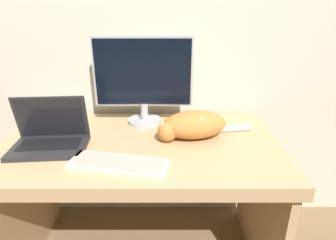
{
  "coord_description": "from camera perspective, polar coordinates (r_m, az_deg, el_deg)",
  "views": [
    {
      "loc": [
        0.13,
        -0.82,
        1.31
      ],
      "look_at": [
        0.13,
        0.33,
        0.84
      ],
      "focal_mm": 30.0,
      "sensor_mm": 36.0,
      "label": 1
    }
  ],
  "objects": [
    {
      "name": "wall_back",
      "position": [
        1.62,
        -5.05,
        21.86
      ],
      "size": [
        6.4,
        0.06,
        2.6
      ],
      "color": "beige",
      "rests_on": "ground_plane"
    },
    {
      "name": "desk",
      "position": [
        1.41,
        -5.47,
        -10.06
      ],
      "size": [
        1.31,
        0.74,
        0.71
      ],
      "color": "tan",
      "rests_on": "ground_plane"
    },
    {
      "name": "monitor",
      "position": [
        1.48,
        -5.01,
        8.39
      ],
      "size": [
        0.52,
        0.18,
        0.46
      ],
      "color": "#B2B2B7",
      "rests_on": "desk"
    },
    {
      "name": "laptop",
      "position": [
        1.37,
        -22.82,
        -3.31
      ],
      "size": [
        0.34,
        0.24,
        0.23
      ],
      "rotation": [
        0.0,
        0.0,
        0.08
      ],
      "color": "#232326",
      "rests_on": "desk"
    },
    {
      "name": "external_keyboard",
      "position": [
        1.15,
        -9.98,
        -8.89
      ],
      "size": [
        0.42,
        0.21,
        0.02
      ],
      "rotation": [
        0.0,
        0.0,
        -0.2
      ],
      "color": "beige",
      "rests_on": "desk"
    },
    {
      "name": "cat",
      "position": [
        1.35,
        5.14,
        -0.93
      ],
      "size": [
        0.48,
        0.23,
        0.13
      ],
      "rotation": [
        0.0,
        0.0,
        0.16
      ],
      "color": "#C67A38",
      "rests_on": "desk"
    }
  ]
}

